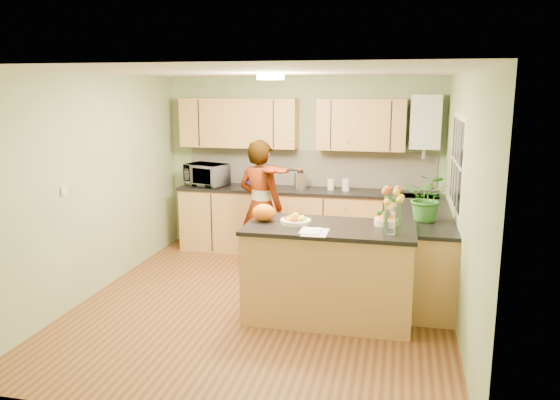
# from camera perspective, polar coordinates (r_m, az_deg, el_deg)

# --- Properties ---
(floor) EXTENTS (4.50, 4.50, 0.00)m
(floor) POSITION_cam_1_polar(r_m,az_deg,el_deg) (6.15, -1.59, -10.75)
(floor) COLOR brown
(floor) RESTS_ON ground
(ceiling) EXTENTS (4.00, 4.50, 0.02)m
(ceiling) POSITION_cam_1_polar(r_m,az_deg,el_deg) (5.69, -1.73, 13.21)
(ceiling) COLOR silver
(ceiling) RESTS_ON wall_back
(wall_back) EXTENTS (4.00, 0.02, 2.50)m
(wall_back) POSITION_cam_1_polar(r_m,az_deg,el_deg) (7.97, 2.34, 3.74)
(wall_back) COLOR gray
(wall_back) RESTS_ON floor
(wall_front) EXTENTS (4.00, 0.02, 2.50)m
(wall_front) POSITION_cam_1_polar(r_m,az_deg,el_deg) (3.72, -10.26, -5.64)
(wall_front) COLOR gray
(wall_front) RESTS_ON floor
(wall_left) EXTENTS (0.02, 4.50, 2.50)m
(wall_left) POSITION_cam_1_polar(r_m,az_deg,el_deg) (6.57, -18.81, 1.44)
(wall_left) COLOR gray
(wall_left) RESTS_ON floor
(wall_right) EXTENTS (0.02, 4.50, 2.50)m
(wall_right) POSITION_cam_1_polar(r_m,az_deg,el_deg) (5.65, 18.40, -0.11)
(wall_right) COLOR gray
(wall_right) RESTS_ON floor
(back_counter) EXTENTS (3.64, 0.62, 0.94)m
(back_counter) POSITION_cam_1_polar(r_m,az_deg,el_deg) (7.81, 2.62, -2.26)
(back_counter) COLOR tan
(back_counter) RESTS_ON floor
(right_counter) EXTENTS (0.62, 2.24, 0.94)m
(right_counter) POSITION_cam_1_polar(r_m,az_deg,el_deg) (6.64, 14.69, -5.13)
(right_counter) COLOR tan
(right_counter) RESTS_ON floor
(splashback) EXTENTS (3.60, 0.02, 0.52)m
(splashback) POSITION_cam_1_polar(r_m,az_deg,el_deg) (7.94, 3.03, 3.34)
(splashback) COLOR silver
(splashback) RESTS_ON back_counter
(upper_cabinets) EXTENTS (3.20, 0.34, 0.70)m
(upper_cabinets) POSITION_cam_1_polar(r_m,az_deg,el_deg) (7.77, 0.86, 8.00)
(upper_cabinets) COLOR tan
(upper_cabinets) RESTS_ON wall_back
(boiler) EXTENTS (0.40, 0.30, 0.86)m
(boiler) POSITION_cam_1_polar(r_m,az_deg,el_deg) (7.62, 14.95, 7.89)
(boiler) COLOR silver
(boiler) RESTS_ON wall_back
(window_right) EXTENTS (0.01, 1.30, 1.05)m
(window_right) POSITION_cam_1_polar(r_m,az_deg,el_deg) (6.19, 17.98, 3.71)
(window_right) COLOR silver
(window_right) RESTS_ON wall_right
(light_switch) EXTENTS (0.02, 0.09, 0.09)m
(light_switch) POSITION_cam_1_polar(r_m,az_deg,el_deg) (6.06, -21.64, 0.90)
(light_switch) COLOR silver
(light_switch) RESTS_ON wall_left
(ceiling_lamp) EXTENTS (0.30, 0.30, 0.07)m
(ceiling_lamp) POSITION_cam_1_polar(r_m,az_deg,el_deg) (5.98, -1.00, 12.77)
(ceiling_lamp) COLOR #FFEABF
(ceiling_lamp) RESTS_ON ceiling
(peninsula_island) EXTENTS (1.71, 0.87, 0.98)m
(peninsula_island) POSITION_cam_1_polar(r_m,az_deg,el_deg) (5.67, 5.12, -7.49)
(peninsula_island) COLOR tan
(peninsula_island) RESTS_ON floor
(fruit_dish) EXTENTS (0.31, 0.31, 0.11)m
(fruit_dish) POSITION_cam_1_polar(r_m,az_deg,el_deg) (5.57, 1.65, -2.07)
(fruit_dish) COLOR #F8E9C7
(fruit_dish) RESTS_ON peninsula_island
(orange_bowl) EXTENTS (0.23, 0.23, 0.14)m
(orange_bowl) POSITION_cam_1_polar(r_m,az_deg,el_deg) (5.62, 11.00, -2.03)
(orange_bowl) COLOR #F8E9C7
(orange_bowl) RESTS_ON peninsula_island
(flower_vase) EXTENTS (0.27, 0.27, 0.50)m
(flower_vase) POSITION_cam_1_polar(r_m,az_deg,el_deg) (5.24, 11.55, 0.01)
(flower_vase) COLOR silver
(flower_vase) RESTS_ON peninsula_island
(orange_bag) EXTENTS (0.30, 0.29, 0.18)m
(orange_bag) POSITION_cam_1_polar(r_m,az_deg,el_deg) (5.68, -1.72, -1.32)
(orange_bag) COLOR orange
(orange_bag) RESTS_ON peninsula_island
(papers) EXTENTS (0.24, 0.32, 0.01)m
(papers) POSITION_cam_1_polar(r_m,az_deg,el_deg) (5.25, 3.70, -3.38)
(papers) COLOR white
(papers) RESTS_ON peninsula_island
(violinist) EXTENTS (0.73, 0.61, 1.71)m
(violinist) POSITION_cam_1_polar(r_m,az_deg,el_deg) (6.96, -2.02, -0.69)
(violinist) COLOR #D7AA83
(violinist) RESTS_ON floor
(violin) EXTENTS (0.71, 0.62, 0.18)m
(violin) POSITION_cam_1_polar(r_m,az_deg,el_deg) (6.61, -0.86, 3.18)
(violin) COLOR #4C1604
(violin) RESTS_ON violinist
(microwave) EXTENTS (0.68, 0.56, 0.32)m
(microwave) POSITION_cam_1_polar(r_m,az_deg,el_deg) (8.03, -7.67, 2.63)
(microwave) COLOR silver
(microwave) RESTS_ON back_counter
(blue_box) EXTENTS (0.34, 0.29, 0.23)m
(blue_box) POSITION_cam_1_polar(r_m,az_deg,el_deg) (7.88, -2.48, 2.22)
(blue_box) COLOR navy
(blue_box) RESTS_ON back_counter
(kettle) EXTENTS (0.18, 0.18, 0.33)m
(kettle) POSITION_cam_1_polar(r_m,az_deg,el_deg) (7.66, 2.14, 2.09)
(kettle) COLOR #B4B4B9
(kettle) RESTS_ON back_counter
(jar_cream) EXTENTS (0.12, 0.12, 0.15)m
(jar_cream) POSITION_cam_1_polar(r_m,az_deg,el_deg) (7.68, 5.35, 1.62)
(jar_cream) COLOR #F8E9C7
(jar_cream) RESTS_ON back_counter
(jar_white) EXTENTS (0.11, 0.11, 0.17)m
(jar_white) POSITION_cam_1_polar(r_m,az_deg,el_deg) (7.62, 6.93, 1.57)
(jar_white) COLOR silver
(jar_white) RESTS_ON back_counter
(potted_plant) EXTENTS (0.57, 0.53, 0.52)m
(potted_plant) POSITION_cam_1_polar(r_m,az_deg,el_deg) (6.01, 15.18, 0.26)
(potted_plant) COLOR #367D29
(potted_plant) RESTS_ON right_counter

